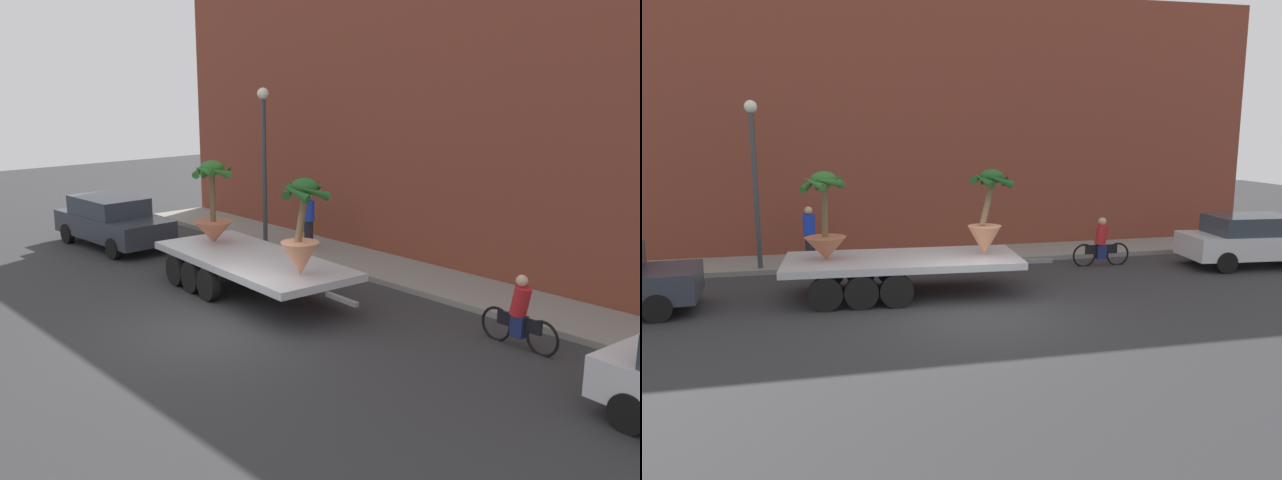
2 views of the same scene
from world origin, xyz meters
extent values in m
plane|color=#2D2D30|center=(0.00, 0.00, 0.00)|extent=(60.00, 60.00, 0.00)
cube|color=gray|center=(0.00, 6.10, 0.07)|extent=(24.00, 2.20, 0.15)
cube|color=brown|center=(0.00, 7.80, 4.29)|extent=(24.00, 1.20, 8.58)
cube|color=#B7BABF|center=(-1.49, 2.03, 0.89)|extent=(6.04, 2.74, 0.18)
cylinder|color=black|center=(-3.31, 3.26, 0.40)|extent=(0.81, 0.27, 0.80)
cylinder|color=black|center=(-3.44, 1.02, 0.40)|extent=(0.81, 0.27, 0.80)
cylinder|color=black|center=(-2.49, 3.21, 0.40)|extent=(0.81, 0.27, 0.80)
cylinder|color=black|center=(-2.62, 0.97, 0.40)|extent=(0.81, 0.27, 0.80)
cylinder|color=black|center=(-1.66, 3.16, 0.40)|extent=(0.81, 0.27, 0.80)
cylinder|color=black|center=(-1.79, 0.92, 0.40)|extent=(0.81, 0.27, 0.80)
cube|color=slate|center=(1.96, 1.83, 0.74)|extent=(1.00, 0.16, 0.10)
cone|color=#B26647|center=(-3.39, 2.15, 1.27)|extent=(1.03, 1.03, 0.57)
cylinder|color=brown|center=(-3.37, 2.15, 2.27)|extent=(0.18, 0.15, 1.43)
ellipsoid|color=#2D6B28|center=(-3.36, 2.15, 2.98)|extent=(0.62, 0.62, 0.39)
cone|color=#2D6B28|center=(-3.01, 2.09, 2.93)|extent=(0.34, 0.77, 0.40)
cone|color=#2D6B28|center=(-3.19, 2.56, 2.91)|extent=(0.90, 0.53, 0.52)
cone|color=#2D6B28|center=(-3.65, 2.41, 2.90)|extent=(0.67, 0.71, 0.51)
cone|color=#2D6B28|center=(-3.62, 1.92, 2.93)|extent=(0.64, 0.67, 0.39)
cone|color=#2D6B28|center=(-3.30, 1.85, 2.95)|extent=(0.68, 0.33, 0.30)
cone|color=tan|center=(0.60, 1.82, 1.36)|extent=(0.87, 0.87, 0.76)
cylinder|color=brown|center=(0.69, 1.82, 2.37)|extent=(0.45, 0.16, 1.27)
ellipsoid|color=#235B23|center=(0.78, 1.82, 3.00)|extent=(0.59, 0.59, 0.37)
cone|color=#235B23|center=(1.15, 1.75, 2.94)|extent=(0.35, 0.80, 0.43)
cone|color=#235B23|center=(0.86, 2.11, 2.94)|extent=(0.66, 0.36, 0.38)
cone|color=#235B23|center=(0.49, 2.03, 2.97)|extent=(0.60, 0.71, 0.31)
cone|color=#235B23|center=(0.51, 1.65, 2.94)|extent=(0.53, 0.68, 0.41)
cone|color=#235B23|center=(0.87, 1.46, 2.94)|extent=(0.80, 0.39, 0.44)
torus|color=black|center=(5.47, 3.90, 0.34)|extent=(0.74, 0.09, 0.74)
torus|color=black|center=(4.37, 3.95, 0.34)|extent=(0.74, 0.09, 0.74)
cube|color=black|center=(4.92, 3.93, 0.52)|extent=(1.04, 0.10, 0.28)
cylinder|color=red|center=(4.92, 3.93, 0.97)|extent=(0.46, 0.36, 0.65)
sphere|color=tan|center=(4.92, 3.93, 1.39)|extent=(0.24, 0.24, 0.24)
cube|color=navy|center=(4.92, 3.93, 0.44)|extent=(0.29, 0.25, 0.44)
cube|color=silver|center=(9.57, 2.85, 0.67)|extent=(4.62, 2.10, 0.70)
cube|color=#2D3842|center=(9.34, 2.87, 1.30)|extent=(2.59, 1.77, 0.56)
cylinder|color=black|center=(11.09, 3.56, 0.32)|extent=(0.65, 0.25, 0.64)
cylinder|color=black|center=(8.17, 3.79, 0.32)|extent=(0.65, 0.25, 0.64)
cylinder|color=black|center=(8.04, 2.14, 0.32)|extent=(0.65, 0.25, 0.64)
cylinder|color=black|center=(-7.16, 2.70, 0.32)|extent=(0.65, 0.24, 0.64)
cylinder|color=black|center=(-7.06, 1.00, 0.32)|extent=(0.65, 0.24, 0.64)
cylinder|color=black|center=(-3.84, 5.88, 0.57)|extent=(0.28, 0.28, 0.85)
cylinder|color=#1938C6|center=(-3.84, 5.88, 1.31)|extent=(0.36, 0.36, 0.62)
sphere|color=tan|center=(-3.84, 5.88, 1.74)|extent=(0.24, 0.24, 0.24)
cylinder|color=#383D42|center=(-5.27, 5.30, 2.40)|extent=(0.14, 0.14, 4.50)
sphere|color=#EAEACC|center=(-5.27, 5.30, 4.80)|extent=(0.36, 0.36, 0.36)
camera|label=1|loc=(12.40, -8.01, 5.35)|focal=40.04mm
camera|label=2|loc=(-3.47, -13.04, 4.23)|focal=34.21mm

